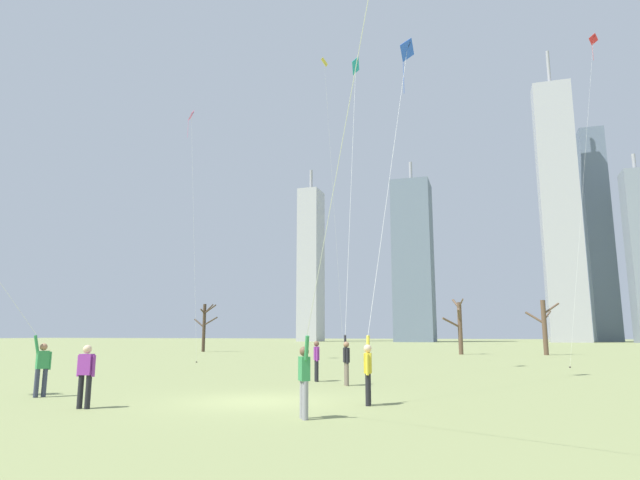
% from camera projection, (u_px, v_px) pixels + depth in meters
% --- Properties ---
extents(ground_plane, '(400.00, 400.00, 0.00)m').
position_uv_depth(ground_plane, '(258.00, 401.00, 15.29)').
color(ground_plane, '#848E56').
extents(kite_flyer_midfield_center_blue, '(0.80, 8.01, 14.84)m').
position_uv_depth(kite_flyer_midfield_center_blue, '(377.00, 292.00, 16.03)').
color(kite_flyer_midfield_center_blue, black).
rests_on(kite_flyer_midfield_center_blue, ground).
extents(kite_flyer_foreground_right_teal, '(1.52, 8.22, 17.45)m').
position_uv_depth(kite_flyer_foreground_right_teal, '(349.00, 292.00, 21.73)').
color(kite_flyer_foreground_right_teal, '#726656').
rests_on(kite_flyer_foreground_right_teal, ground).
extents(kite_flyer_foreground_left_white, '(6.16, 11.50, 13.82)m').
position_uv_depth(kite_flyer_foreground_left_white, '(319.00, 295.00, 10.85)').
color(kite_flyer_foreground_left_white, gray).
rests_on(kite_flyer_foreground_left_white, ground).
extents(bystander_strolling_midfield, '(0.32, 0.47, 1.62)m').
position_uv_depth(bystander_strolling_midfield, '(316.00, 359.00, 21.76)').
color(bystander_strolling_midfield, black).
rests_on(bystander_strolling_midfield, ground).
extents(bystander_far_off_by_trees, '(0.51, 0.24, 1.62)m').
position_uv_depth(bystander_far_off_by_trees, '(86.00, 373.00, 13.89)').
color(bystander_far_off_by_trees, black).
rests_on(bystander_far_off_by_trees, ground).
extents(distant_kite_high_overhead_yellow, '(0.39, 4.39, 20.68)m').
position_uv_depth(distant_kite_high_overhead_yellow, '(328.00, 109.00, 36.57)').
color(distant_kite_high_overhead_yellow, yellow).
rests_on(distant_kite_high_overhead_yellow, ground).
extents(distant_kite_drifting_left_red, '(4.47, 6.20, 23.40)m').
position_uv_depth(distant_kite_drifting_left_red, '(591.00, 72.00, 37.54)').
color(distant_kite_drifting_left_red, red).
rests_on(distant_kite_drifting_left_red, ground).
extents(distant_kite_drifting_right_pink, '(2.27, 1.61, 18.83)m').
position_uv_depth(distant_kite_drifting_right_pink, '(192.00, 134.00, 40.14)').
color(distant_kite_drifting_right_pink, pink).
rests_on(distant_kite_drifting_right_pink, ground).
extents(bare_tree_left_of_center, '(3.16, 1.36, 5.14)m').
position_uv_depth(bare_tree_left_of_center, '(204.00, 325.00, 58.09)').
color(bare_tree_left_of_center, '#423326').
rests_on(bare_tree_left_of_center, ground).
extents(bare_tree_right_of_center, '(3.11, 1.93, 4.99)m').
position_uv_depth(bare_tree_right_of_center, '(544.00, 325.00, 48.97)').
color(bare_tree_right_of_center, brown).
rests_on(bare_tree_right_of_center, ground).
extents(bare_tree_far_right_edge, '(2.07, 2.37, 5.27)m').
position_uv_depth(bare_tree_far_right_edge, '(459.00, 325.00, 50.41)').
color(bare_tree_far_right_edge, brown).
rests_on(bare_tree_far_right_edge, ground).
extents(skyline_squat_block, '(5.84, 6.13, 53.84)m').
position_uv_depth(skyline_squat_block, '(599.00, 233.00, 133.43)').
color(skyline_squat_block, slate).
rests_on(skyline_squat_block, ground).
extents(skyline_tall_tower, '(9.30, 10.11, 45.18)m').
position_uv_depth(skyline_tall_tower, '(413.00, 260.00, 131.71)').
color(skyline_tall_tower, slate).
rests_on(skyline_tall_tower, ground).
extents(skyline_mid_tower_left, '(5.39, 7.45, 45.82)m').
position_uv_depth(skyline_mid_tower_left, '(311.00, 264.00, 140.48)').
color(skyline_mid_tower_left, '#B2B2B7').
rests_on(skyline_mid_tower_left, ground).
extents(skyline_short_annex, '(8.59, 5.54, 71.07)m').
position_uv_depth(skyline_short_annex, '(560.00, 208.00, 125.24)').
color(skyline_short_annex, '#B2B2B7').
rests_on(skyline_short_annex, ground).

